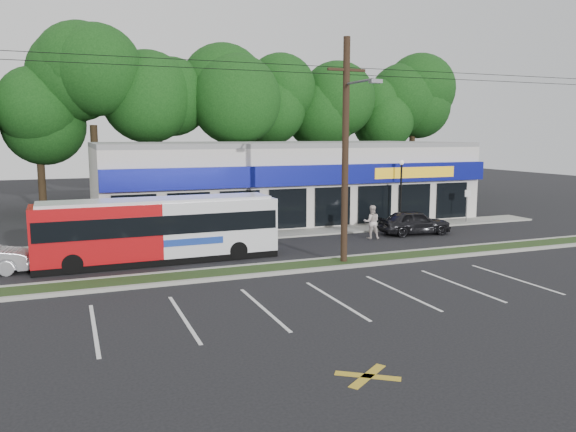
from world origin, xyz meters
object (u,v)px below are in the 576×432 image
(utility_pole, at_px, (343,144))
(sign_post, at_px, (467,200))
(metrobus, at_px, (159,228))
(lamp_post, at_px, (401,185))
(pedestrian_a, at_px, (271,222))
(pedestrian_b, at_px, (372,222))
(car_dark, at_px, (414,222))

(utility_pole, height_order, sign_post, utility_pole)
(metrobus, bearing_deg, lamp_post, 14.34)
(lamp_post, distance_m, metrobus, 16.33)
(pedestrian_a, bearing_deg, pedestrian_b, 133.62)
(utility_pole, xyz_separation_m, car_dark, (7.52, 5.35, -4.69))
(lamp_post, xyz_separation_m, car_dark, (-0.65, -2.52, -1.95))
(car_dark, bearing_deg, lamp_post, -8.78)
(utility_pole, height_order, lamp_post, utility_pole)
(metrobus, bearing_deg, car_dark, 5.76)
(sign_post, relative_size, pedestrian_a, 1.16)
(pedestrian_a, xyz_separation_m, pedestrian_b, (5.32, -2.03, -0.01))
(utility_pole, distance_m, car_dark, 10.35)
(sign_post, distance_m, car_dark, 6.15)
(utility_pole, distance_m, pedestrian_b, 8.11)
(utility_pole, relative_size, sign_post, 22.47)
(utility_pole, relative_size, pedestrian_a, 26.17)
(utility_pole, relative_size, pedestrian_b, 26.36)
(car_dark, distance_m, pedestrian_b, 3.06)
(pedestrian_a, bearing_deg, metrobus, 2.24)
(utility_pole, distance_m, metrobus, 9.20)
(pedestrian_b, bearing_deg, utility_pole, 68.54)
(sign_post, bearing_deg, pedestrian_a, -177.77)
(utility_pole, bearing_deg, metrobus, 154.67)
(car_dark, relative_size, pedestrian_a, 2.22)
(lamp_post, height_order, metrobus, lamp_post)
(sign_post, bearing_deg, lamp_post, 177.42)
(utility_pole, height_order, pedestrian_b, utility_pole)
(utility_pole, xyz_separation_m, pedestrian_a, (-0.83, 7.10, -4.46))
(pedestrian_a, height_order, pedestrian_b, pedestrian_a)
(utility_pole, xyz_separation_m, metrobus, (-7.55, 3.57, -3.86))
(lamp_post, bearing_deg, car_dark, -104.35)
(lamp_post, relative_size, metrobus, 0.39)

